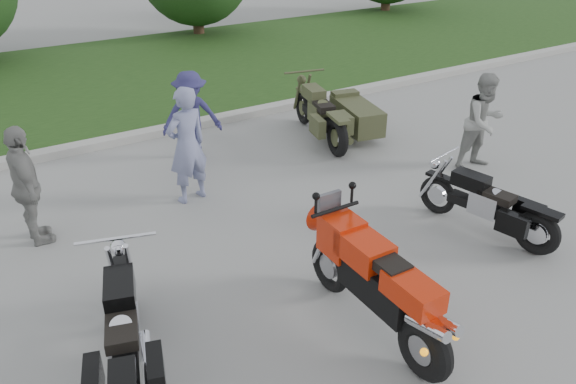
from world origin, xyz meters
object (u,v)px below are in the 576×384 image
cruiser_sidecar (342,116)px  person_denim (192,116)px  sportbike_red (377,283)px  cruiser_right (492,208)px  person_back (27,187)px  cruiser_left (126,344)px  person_grey (484,122)px  person_stripe (187,145)px

cruiser_sidecar → person_denim: 2.92m
sportbike_red → cruiser_right: bearing=15.5°
person_denim → person_back: (-2.92, -1.43, 0.04)m
person_denim → person_back: size_ratio=0.95×
cruiser_left → person_denim: person_denim is taller
person_grey → person_denim: bearing=147.4°
cruiser_sidecar → person_grey: 2.65m
person_denim → person_stripe: bearing=-97.7°
sportbike_red → cruiser_right: sportbike_red is taller
cruiser_sidecar → person_back: person_back is taller
cruiser_left → person_stripe: bearing=74.4°
sportbike_red → person_stripe: (-0.53, 3.83, 0.27)m
cruiser_left → person_stripe: person_stripe is taller
cruiser_right → cruiser_sidecar: cruiser_sidecar is taller
person_stripe → person_denim: bearing=-126.7°
cruiser_right → person_grey: size_ratio=1.25×
person_grey → person_back: bearing=170.9°
cruiser_sidecar → person_back: bearing=-159.6°
sportbike_red → cruiser_right: 2.73m
cruiser_left → person_stripe: size_ratio=1.28×
cruiser_right → person_denim: person_denim is taller
person_grey → person_back: person_back is taller
person_stripe → person_grey: (4.74, -1.51, -0.08)m
person_grey → person_denim: size_ratio=1.04×
person_back → cruiser_left: bearing=-177.4°
person_denim → cruiser_left: bearing=-102.6°
cruiser_left → cruiser_right: bearing=16.6°
cruiser_right → person_stripe: (-3.16, 3.12, 0.50)m
cruiser_sidecar → person_back: (-5.76, -0.82, 0.40)m
person_denim → person_back: bearing=-136.7°
cruiser_right → cruiser_sidecar: (0.33, 3.92, 0.03)m
person_grey → sportbike_red: bearing=-148.2°
person_denim → person_back: 3.25m
cruiser_left → person_grey: bearing=30.1°
cruiser_left → person_grey: 6.91m
sportbike_red → person_grey: bearing=29.3°
cruiser_right → person_denim: 5.19m
cruiser_right → person_stripe: 4.47m
sportbike_red → person_stripe: size_ratio=1.26×
sportbike_red → person_denim: (0.12, 5.24, 0.16)m
person_stripe → person_back: person_stripe is taller
cruiser_sidecar → person_grey: (1.25, -2.31, 0.39)m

